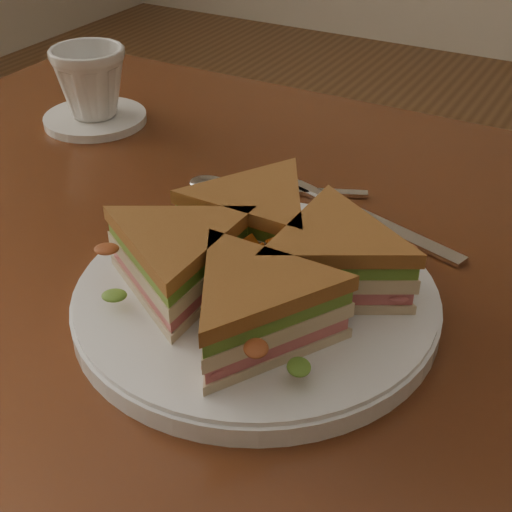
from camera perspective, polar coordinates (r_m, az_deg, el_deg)
The scene contains 8 objects.
table at distance 0.66m, azimuth 4.36°, elevation -9.27°, with size 1.20×0.80×0.75m.
plate at distance 0.57m, azimuth 0.00°, elevation -3.53°, with size 0.29×0.29×0.02m, color white.
sandwich_wedges at distance 0.54m, azimuth 0.00°, elevation -0.44°, with size 0.29×0.29×0.06m.
crisps_mound at distance 0.55m, azimuth 0.00°, elevation -0.78°, with size 0.09×0.09×0.05m, color orange, non-canonical shape.
spoon at distance 0.73m, azimuth -1.85°, elevation 5.54°, with size 0.17×0.09×0.01m.
knife at distance 0.69m, azimuth 8.30°, elevation 3.25°, with size 0.21×0.07×0.00m.
saucer at distance 0.91m, azimuth -12.73°, elevation 10.67°, with size 0.12×0.12×0.01m, color white.
coffee_cup at distance 0.89m, azimuth -13.10°, elevation 13.39°, with size 0.09×0.09×0.08m, color white.
Camera 1 is at (0.19, -0.44, 1.10)m, focal length 50.00 mm.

